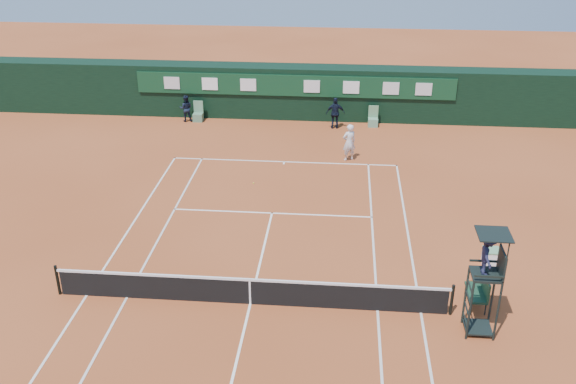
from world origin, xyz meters
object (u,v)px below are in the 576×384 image
object	(u,v)px
umpire_chair	(487,262)
player	(349,142)
tennis_net	(250,291)
cooler	(491,257)
player_bench	(480,289)

from	to	relation	value
umpire_chair	player	world-z (taller)	umpire_chair
player	tennis_net	bearing A→B (deg)	50.48
umpire_chair	cooler	distance (m)	4.57
cooler	player	distance (m)	10.63
tennis_net	cooler	world-z (taller)	tennis_net
umpire_chair	cooler	size ratio (longest dim) A/B	5.30
player_bench	player	xyz separation A→B (m)	(-4.23, 11.79, 0.33)
umpire_chair	player	xyz separation A→B (m)	(-3.95, 13.20, -1.53)
player_bench	cooler	xyz separation A→B (m)	(0.85, 2.47, -0.27)
cooler	player	bearing A→B (deg)	118.60
tennis_net	player_bench	xyz separation A→B (m)	(7.38, 0.61, 0.09)
umpire_chair	player	size ratio (longest dim) A/B	1.84
player_bench	cooler	distance (m)	2.63
cooler	player_bench	bearing A→B (deg)	-108.95
umpire_chair	player_bench	distance (m)	2.35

